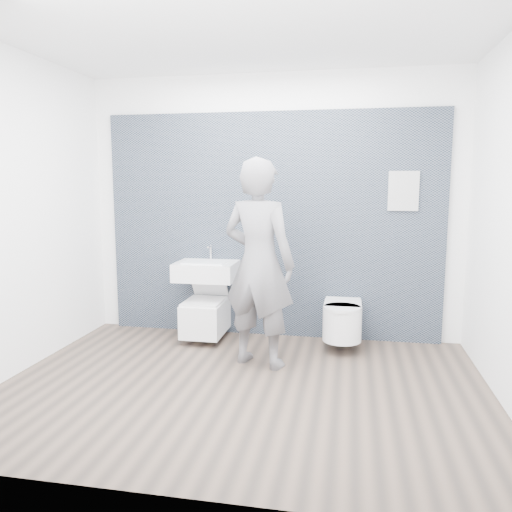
% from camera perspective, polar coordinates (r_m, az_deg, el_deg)
% --- Properties ---
extents(ground, '(4.00, 4.00, 0.00)m').
position_cam_1_polar(ground, '(4.25, -1.57, -14.65)').
color(ground, brown).
rests_on(ground, ground).
extents(room_shell, '(4.00, 4.00, 4.00)m').
position_cam_1_polar(room_shell, '(3.91, -1.67, 9.50)').
color(room_shell, white).
rests_on(room_shell, ground).
extents(tile_wall, '(3.60, 0.06, 2.40)m').
position_cam_1_polar(tile_wall, '(5.61, 1.69, -8.87)').
color(tile_wall, black).
rests_on(tile_wall, ground).
extents(washbasin, '(0.64, 0.48, 0.48)m').
position_cam_1_polar(washbasin, '(5.32, -5.70, -1.65)').
color(washbasin, white).
rests_on(washbasin, ground).
extents(toilet_square, '(0.41, 0.59, 0.73)m').
position_cam_1_polar(toilet_square, '(5.37, -5.79, -6.71)').
color(toilet_square, white).
rests_on(toilet_square, ground).
extents(toilet_rounded, '(0.38, 0.64, 0.35)m').
position_cam_1_polar(toilet_rounded, '(5.12, 9.83, -7.24)').
color(toilet_rounded, white).
rests_on(toilet_rounded, ground).
extents(info_placard, '(0.30, 0.03, 0.40)m').
position_cam_1_polar(info_placard, '(5.53, 15.81, -9.46)').
color(info_placard, white).
rests_on(info_placard, ground).
extents(visitor, '(0.79, 0.63, 1.88)m').
position_cam_1_polar(visitor, '(4.48, 0.31, -0.88)').
color(visitor, slate).
rests_on(visitor, ground).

